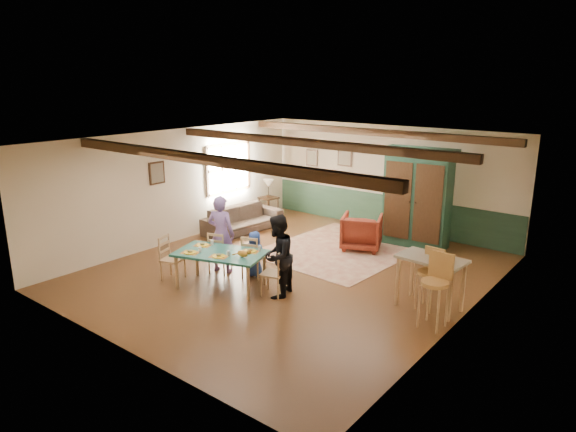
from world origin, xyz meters
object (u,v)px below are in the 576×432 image
Objects in this scene: cat at (243,253)px; armoire at (417,198)px; person_child at (255,254)px; bar_stool_right at (434,292)px; armchair at (362,232)px; table_lamp at (268,188)px; dining_chair_end_left at (173,258)px; counter_table at (430,283)px; dining_table at (221,270)px; dining_chair_far_right at (253,256)px; person_man at (221,234)px; sofa at (243,219)px; end_table at (269,207)px; dining_chair_end_right at (273,272)px; dining_chair_far_left at (220,252)px; bar_stool_left at (428,280)px; person_woman at (277,256)px.

armoire is (1.29, 4.56, 0.38)m from cat.
bar_stool_right reaches higher than person_child.
armchair is 3.70m from table_lamp.
cat is at bearing -54.53° from table_lamp.
counter_table reaches higher than dining_chair_end_left.
counter_table is at bearing 24.36° from dining_table.
dining_table is 1.89× the size of dining_chair_far_right.
person_man is 1.31× the size of bar_stool_right.
armchair is 3.93m from bar_stool_right.
counter_table is (5.71, -1.40, 0.14)m from sofa.
person_man is 4.43m from end_table.
end_table is at bearing 107.85° from cat.
sofa is (-2.23, 2.97, -0.03)m from dining_table.
cat is 5.43m from table_lamp.
dining_chair_end_left reaches higher than sofa.
bar_stool_right is at bearing -28.82° from end_table.
end_table is at bearing 153.45° from bar_stool_right.
dining_chair_end_right is 0.95× the size of person_child.
counter_table is (6.12, -2.91, -0.35)m from table_lamp.
person_man reaches higher than person_child.
end_table is (-2.79, 3.74, -0.16)m from dining_chair_far_right.
cat reaches higher than end_table.
person_child is at bearing -118.03° from armoire.
person_child reaches higher than dining_chair_far_left.
armoire reaches higher than counter_table.
end_table is 6.78m from counter_table.
bar_stool_right reaches higher than counter_table.
dining_chair_end_left is 4.99m from bar_stool_right.
table_lamp is at bearing 158.37° from bar_stool_left.
person_child is at bearing -53.00° from end_table.
cat is 0.37× the size of armchair.
dining_chair_far_right is 1.71× the size of table_lamp.
sofa is at bearing 169.96° from bar_stool_left.
person_woman is 1.42× the size of bar_stool_left.
bar_stool_right reaches higher than armchair.
person_man is 4.16m from bar_stool_left.
bar_stool_right reaches higher than dining_table.
counter_table is (3.33, 0.83, 0.02)m from dining_chair_far_right.
person_woman reaches higher than armchair.
cat is 3.42m from bar_stool_right.
person_child is at bearing -53.00° from table_lamp.
armoire reaches higher than person_child.
armoire is (2.35, 4.10, 0.72)m from dining_chair_far_left.
counter_table reaches higher than armchair.
bar_stool_left is at bearing -98.88° from sofa.
cat is (-0.59, -0.28, 0.01)m from person_woman.
armchair is 3.28m from bar_stool_left.
dining_chair_end_right is 1.71× the size of table_lamp.
dining_table is at bearing -152.04° from bar_stool_left.
dining_chair_far_right is at bearing -127.71° from sofa.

